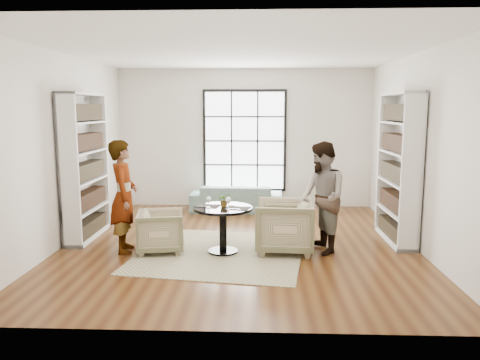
{
  "coord_description": "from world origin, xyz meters",
  "views": [
    {
      "loc": [
        0.31,
        -7.25,
        2.14
      ],
      "look_at": [
        0.0,
        0.4,
        0.97
      ],
      "focal_mm": 35.0,
      "sensor_mm": 36.0,
      "label": 1
    }
  ],
  "objects_px": {
    "wine_glass_left": "(209,200)",
    "flower_centerpiece": "(224,200)",
    "armchair_left": "(161,231)",
    "armchair_right": "(284,226)",
    "wine_glass_right": "(228,201)",
    "person_left": "(124,196)",
    "pedestal_table": "(223,220)",
    "person_right": "(322,198)",
    "sofa": "(237,198)"
  },
  "relations": [
    {
      "from": "wine_glass_left",
      "to": "flower_centerpiece",
      "type": "height_order",
      "value": "flower_centerpiece"
    },
    {
      "from": "person_left",
      "to": "flower_centerpiece",
      "type": "distance_m",
      "value": 1.51
    },
    {
      "from": "pedestal_table",
      "to": "wine_glass_right",
      "type": "distance_m",
      "value": 0.38
    },
    {
      "from": "wine_glass_right",
      "to": "person_left",
      "type": "bearing_deg",
      "value": 173.1
    },
    {
      "from": "pedestal_table",
      "to": "wine_glass_left",
      "type": "relative_size",
      "value": 5.13
    },
    {
      "from": "pedestal_table",
      "to": "armchair_left",
      "type": "distance_m",
      "value": 0.96
    },
    {
      "from": "armchair_left",
      "to": "armchair_right",
      "type": "bearing_deg",
      "value": -97.66
    },
    {
      "from": "person_left",
      "to": "flower_centerpiece",
      "type": "relative_size",
      "value": 8.45
    },
    {
      "from": "sofa",
      "to": "person_right",
      "type": "bearing_deg",
      "value": 117.95
    },
    {
      "from": "armchair_right",
      "to": "wine_glass_right",
      "type": "relative_size",
      "value": 4.7
    },
    {
      "from": "person_right",
      "to": "flower_centerpiece",
      "type": "distance_m",
      "value": 1.45
    },
    {
      "from": "pedestal_table",
      "to": "person_left",
      "type": "relative_size",
      "value": 0.52
    },
    {
      "from": "person_left",
      "to": "wine_glass_right",
      "type": "bearing_deg",
      "value": -108.3
    },
    {
      "from": "person_left",
      "to": "wine_glass_left",
      "type": "relative_size",
      "value": 9.89
    },
    {
      "from": "armchair_left",
      "to": "armchair_right",
      "type": "xyz_separation_m",
      "value": [
        1.86,
        0.07,
        0.08
      ]
    },
    {
      "from": "sofa",
      "to": "person_left",
      "type": "distance_m",
      "value": 3.35
    },
    {
      "from": "pedestal_table",
      "to": "flower_centerpiece",
      "type": "xyz_separation_m",
      "value": [
        0.02,
        0.02,
        0.29
      ]
    },
    {
      "from": "sofa",
      "to": "person_left",
      "type": "bearing_deg",
      "value": 63.47
    },
    {
      "from": "armchair_right",
      "to": "armchair_left",
      "type": "bearing_deg",
      "value": -83.7
    },
    {
      "from": "person_right",
      "to": "wine_glass_left",
      "type": "relative_size",
      "value": 9.77
    },
    {
      "from": "flower_centerpiece",
      "to": "armchair_right",
      "type": "bearing_deg",
      "value": 4.88
    },
    {
      "from": "armchair_right",
      "to": "person_left",
      "type": "height_order",
      "value": "person_left"
    },
    {
      "from": "wine_glass_right",
      "to": "pedestal_table",
      "type": "bearing_deg",
      "value": 118.59
    },
    {
      "from": "sofa",
      "to": "wine_glass_left",
      "type": "relative_size",
      "value": 11.17
    },
    {
      "from": "sofa",
      "to": "person_left",
      "type": "xyz_separation_m",
      "value": [
        -1.55,
        -2.91,
        0.57
      ]
    },
    {
      "from": "flower_centerpiece",
      "to": "wine_glass_left",
      "type": "bearing_deg",
      "value": -155.17
    },
    {
      "from": "armchair_right",
      "to": "wine_glass_left",
      "type": "bearing_deg",
      "value": -76.86
    },
    {
      "from": "sofa",
      "to": "armchair_left",
      "type": "xyz_separation_m",
      "value": [
        -1.0,
        -2.91,
        0.04
      ]
    },
    {
      "from": "armchair_left",
      "to": "person_right",
      "type": "xyz_separation_m",
      "value": [
        2.41,
        0.07,
        0.52
      ]
    },
    {
      "from": "wine_glass_left",
      "to": "armchair_left",
      "type": "bearing_deg",
      "value": 171.87
    },
    {
      "from": "person_right",
      "to": "wine_glass_right",
      "type": "height_order",
      "value": "person_right"
    },
    {
      "from": "wine_glass_right",
      "to": "flower_centerpiece",
      "type": "xyz_separation_m",
      "value": [
        -0.07,
        0.19,
        -0.03
      ]
    },
    {
      "from": "flower_centerpiece",
      "to": "person_right",
      "type": "bearing_deg",
      "value": 3.03
    },
    {
      "from": "wine_glass_left",
      "to": "flower_centerpiece",
      "type": "bearing_deg",
      "value": 24.83
    },
    {
      "from": "pedestal_table",
      "to": "person_right",
      "type": "bearing_deg",
      "value": 3.8
    },
    {
      "from": "pedestal_table",
      "to": "armchair_left",
      "type": "height_order",
      "value": "pedestal_table"
    },
    {
      "from": "armchair_right",
      "to": "wine_glass_left",
      "type": "height_order",
      "value": "wine_glass_left"
    },
    {
      "from": "armchair_left",
      "to": "flower_centerpiece",
      "type": "bearing_deg",
      "value": -100.06
    },
    {
      "from": "sofa",
      "to": "flower_centerpiece",
      "type": "xyz_separation_m",
      "value": [
        -0.04,
        -2.91,
        0.52
      ]
    },
    {
      "from": "wine_glass_right",
      "to": "armchair_left",
      "type": "bearing_deg",
      "value": 169.5
    },
    {
      "from": "pedestal_table",
      "to": "armchair_left",
      "type": "xyz_separation_m",
      "value": [
        -0.94,
        0.02,
        -0.19
      ]
    },
    {
      "from": "wine_glass_left",
      "to": "flower_centerpiece",
      "type": "distance_m",
      "value": 0.25
    },
    {
      "from": "armchair_right",
      "to": "person_left",
      "type": "distance_m",
      "value": 2.45
    },
    {
      "from": "armchair_left",
      "to": "wine_glass_right",
      "type": "relative_size",
      "value": 3.78
    },
    {
      "from": "person_left",
      "to": "wine_glass_left",
      "type": "bearing_deg",
      "value": -106.09
    },
    {
      "from": "wine_glass_left",
      "to": "wine_glass_right",
      "type": "bearing_deg",
      "value": -16.28
    },
    {
      "from": "person_left",
      "to": "person_right",
      "type": "xyz_separation_m",
      "value": [
        2.96,
        0.07,
        -0.01
      ]
    },
    {
      "from": "sofa",
      "to": "person_left",
      "type": "relative_size",
      "value": 1.13
    },
    {
      "from": "person_right",
      "to": "armchair_left",
      "type": "bearing_deg",
      "value": -101.81
    },
    {
      "from": "sofa",
      "to": "person_right",
      "type": "relative_size",
      "value": 1.14
    }
  ]
}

